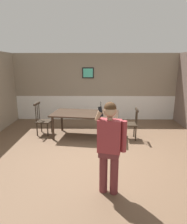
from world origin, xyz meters
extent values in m
plane|color=brown|center=(0.00, 0.00, 0.00)|extent=(7.13, 7.13, 0.00)
cube|color=gray|center=(0.00, 3.06, 1.79)|extent=(6.49, 0.12, 1.65)
cube|color=white|center=(0.00, 3.07, 0.48)|extent=(6.49, 0.14, 0.97)
cube|color=white|center=(0.00, 3.04, 0.97)|extent=(6.49, 0.05, 0.06)
cube|color=black|center=(-0.29, 2.98, 1.87)|extent=(0.45, 0.03, 0.41)
cube|color=#52D3B4|center=(-0.29, 2.97, 1.87)|extent=(0.37, 0.01, 0.33)
cube|color=#38281E|center=(-0.30, 1.06, 0.73)|extent=(2.12, 1.31, 0.04)
cylinder|color=#38281E|center=(-1.25, 0.77, 0.36)|extent=(0.07, 0.07, 0.71)
cylinder|color=#38281E|center=(0.52, 0.52, 0.36)|extent=(0.07, 0.07, 0.71)
cylinder|color=#38281E|center=(-1.13, 1.61, 0.36)|extent=(0.07, 0.07, 0.71)
cylinder|color=#38281E|center=(0.64, 1.36, 0.36)|extent=(0.07, 0.07, 0.71)
cube|color=#2D2319|center=(1.03, 0.88, 0.46)|extent=(0.42, 0.42, 0.03)
cube|color=#2D2319|center=(1.21, 0.87, 0.90)|extent=(0.06, 0.40, 0.06)
cylinder|color=#2D2319|center=(1.20, 0.75, 0.70)|extent=(0.02, 0.02, 0.45)
cylinder|color=#2D2319|center=(1.21, 0.87, 0.70)|extent=(0.02, 0.02, 0.45)
cylinder|color=#2D2319|center=(1.22, 0.99, 0.70)|extent=(0.02, 0.02, 0.45)
cylinder|color=#2D2319|center=(0.86, 0.72, 0.22)|extent=(0.04, 0.04, 0.45)
cylinder|color=#2D2319|center=(0.88, 1.04, 0.22)|extent=(0.04, 0.04, 0.45)
cylinder|color=#2D2319|center=(1.18, 0.71, 0.22)|extent=(0.04, 0.04, 0.45)
cylinder|color=#2D2319|center=(1.20, 1.03, 0.22)|extent=(0.04, 0.04, 0.45)
cube|color=#2D2319|center=(-1.63, 1.25, 0.43)|extent=(0.48, 0.48, 0.03)
cube|color=#2D2319|center=(-1.83, 1.27, 0.99)|extent=(0.09, 0.44, 0.06)
cylinder|color=#2D2319|center=(-1.81, 1.40, 0.73)|extent=(0.02, 0.02, 0.58)
cylinder|color=#2D2319|center=(-1.83, 1.27, 0.73)|extent=(0.02, 0.02, 0.58)
cylinder|color=#2D2319|center=(-1.85, 1.15, 0.73)|extent=(0.02, 0.02, 0.58)
cylinder|color=#2D2319|center=(-1.44, 1.40, 0.21)|extent=(0.04, 0.04, 0.41)
cylinder|color=#2D2319|center=(-1.48, 1.06, 0.21)|extent=(0.04, 0.04, 0.41)
cylinder|color=#2D2319|center=(-1.79, 1.44, 0.21)|extent=(0.04, 0.04, 0.41)
cylinder|color=#2D2319|center=(-1.83, 1.10, 0.21)|extent=(0.04, 0.04, 0.41)
cylinder|color=brown|center=(0.33, -1.64, 0.39)|extent=(0.14, 0.14, 0.77)
cylinder|color=brown|center=(0.15, -1.60, 0.39)|extent=(0.14, 0.14, 0.77)
cube|color=brown|center=(0.24, -1.62, 0.74)|extent=(0.37, 0.26, 0.12)
cube|color=#993338|center=(0.24, -1.62, 1.04)|extent=(0.41, 0.29, 0.55)
cylinder|color=#993338|center=(0.46, -1.68, 1.06)|extent=(0.09, 0.09, 0.52)
cylinder|color=tan|center=(0.06, -1.59, 1.37)|extent=(0.16, 0.15, 0.19)
cylinder|color=tan|center=(0.24, -1.62, 1.34)|extent=(0.09, 0.09, 0.05)
sphere|color=tan|center=(0.24, -1.62, 1.47)|extent=(0.21, 0.21, 0.21)
sphere|color=#472D19|center=(0.24, -1.62, 1.51)|extent=(0.20, 0.20, 0.20)
cube|color=black|center=(0.09, -1.61, 1.45)|extent=(0.09, 0.06, 0.17)
cylinder|color=black|center=(0.09, -1.61, 1.57)|extent=(0.01, 0.01, 0.08)
camera|label=1|loc=(0.01, -4.52, 2.16)|focal=30.41mm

